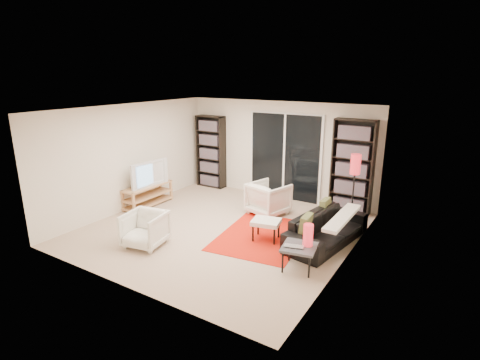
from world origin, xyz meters
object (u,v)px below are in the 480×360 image
ottoman (266,223)px  bookshelf_right (352,167)px  armchair_back (268,198)px  side_table (299,248)px  floor_lamp (355,171)px  armchair_front (145,229)px  tv_stand (148,195)px  sofa (327,229)px  bookshelf_left (211,152)px

ottoman → bookshelf_right: bearing=68.5°
armchair_back → side_table: size_ratio=1.30×
armchair_back → floor_lamp: size_ratio=0.53×
armchair_front → ottoman: 2.23m
tv_stand → bookshelf_right: bearing=26.4°
armchair_back → armchair_front: armchair_back is taller
tv_stand → sofa: size_ratio=0.67×
bookshelf_right → ottoman: 2.57m
bookshelf_left → tv_stand: bearing=-99.4°
bookshelf_right → armchair_front: bearing=-125.9°
bookshelf_left → ottoman: size_ratio=3.30×
tv_stand → ottoman: tv_stand is taller
sofa → ottoman: 1.12m
bookshelf_left → bookshelf_right: 3.85m
armchair_back → floor_lamp: floor_lamp is taller
armchair_front → bookshelf_right: bearing=43.4°
sofa → ottoman: (-1.02, -0.48, 0.06)m
bookshelf_left → side_table: bearing=-37.5°
sofa → bookshelf_left: bearing=74.6°
tv_stand → bookshelf_left: bearing=80.6°
bookshelf_right → sofa: 1.98m
bookshelf_right → side_table: size_ratio=3.44×
bookshelf_right → floor_lamp: (0.24, -0.70, 0.10)m
tv_stand → armchair_back: 2.88m
sofa → armchair_back: bearing=74.4°
sofa → floor_lamp: size_ratio=1.30×
bookshelf_left → sofa: bookshelf_left is taller
bookshelf_right → armchair_front: (-2.66, -3.67, -0.73)m
bookshelf_right → sofa: (0.11, -1.82, -0.77)m
sofa → tv_stand: bearing=102.8°
bookshelf_right → tv_stand: size_ratio=1.62×
side_table → armchair_back: bearing=129.1°
ottoman → bookshelf_left: bearing=142.0°
bookshelf_right → armchair_front: size_ratio=3.01×
armchair_back → armchair_front: size_ratio=1.13×
ottoman → floor_lamp: 2.13m
bookshelf_left → side_table: size_ratio=3.19×
bookshelf_left → armchair_front: bookshelf_left is taller
armchair_back → armchair_front: 2.85m
bookshelf_right → ottoman: bearing=-111.5°
armchair_front → tv_stand: bearing=123.2°
armchair_back → sofa: bearing=169.9°
bookshelf_left → sofa: (3.96, -1.82, -0.69)m
tv_stand → floor_lamp: floor_lamp is taller
bookshelf_left → side_table: (3.91, -2.99, -0.62)m
armchair_back → side_table: 2.47m
bookshelf_left → tv_stand: (-0.34, -2.08, -0.71)m
armchair_front → bookshelf_left: bearing=97.2°
armchair_front → floor_lamp: size_ratio=0.47×
armchair_front → floor_lamp: bearing=35.0°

